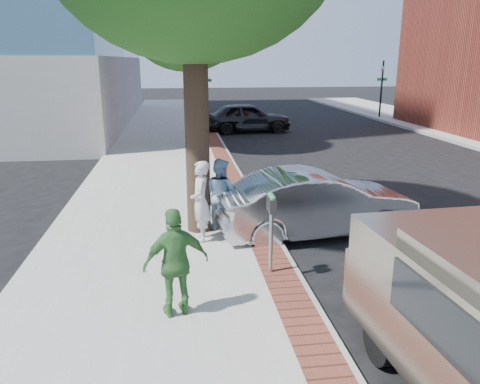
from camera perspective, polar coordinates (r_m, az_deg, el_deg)
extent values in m
plane|color=black|center=(9.01, -0.45, -9.44)|extent=(120.00, 120.00, 0.00)
cube|color=#9E9991|center=(16.53, -9.15, 2.44)|extent=(5.00, 60.00, 0.15)
cube|color=brown|center=(16.59, -1.54, 2.97)|extent=(0.60, 60.00, 0.01)
cube|color=gray|center=(16.65, -0.34, 2.74)|extent=(0.10, 60.00, 0.15)
cylinder|color=black|center=(30.21, -4.12, 12.09)|extent=(0.12, 0.12, 3.80)
imported|color=black|center=(30.16, -4.16, 14.18)|extent=(0.18, 0.15, 0.90)
cube|color=#1E7238|center=(30.17, -4.15, 13.42)|extent=(0.70, 0.03, 0.18)
cylinder|color=black|center=(33.04, 16.85, 11.79)|extent=(0.12, 0.12, 3.80)
imported|color=black|center=(32.99, 17.00, 13.69)|extent=(0.18, 0.15, 0.90)
cube|color=#1E7238|center=(33.01, 16.95, 13.00)|extent=(0.70, 0.03, 0.18)
cylinder|color=black|center=(10.11, -5.26, 7.25)|extent=(0.52, 0.52, 4.40)
cylinder|color=black|center=(20.17, -6.29, 10.70)|extent=(0.40, 0.40, 3.85)
ellipsoid|color=#1B4A15|center=(20.15, -6.58, 19.93)|extent=(4.80, 4.80, 3.94)
cylinder|color=gray|center=(8.35, 3.79, -6.16)|extent=(0.07, 0.07, 1.15)
cube|color=#2D3030|center=(8.03, 4.00, -1.80)|extent=(0.12, 0.14, 0.24)
cube|color=#2D3030|center=(8.20, 3.75, -1.42)|extent=(0.12, 0.14, 0.24)
sphere|color=#3F8C4C|center=(7.98, 4.02, -0.77)|extent=(0.11, 0.11, 0.11)
sphere|color=#3F8C4C|center=(8.15, 3.77, -0.41)|extent=(0.11, 0.11, 0.11)
imported|color=silver|center=(9.76, -4.84, -1.15)|extent=(0.44, 0.64, 1.71)
imported|color=#7CA2C1|center=(10.41, -2.46, -0.28)|extent=(1.00, 0.97, 1.62)
imported|color=#3D7B38|center=(6.98, -7.79, -8.54)|extent=(1.04, 0.62, 1.66)
imported|color=#B3B6BB|center=(10.62, 9.25, -1.39)|extent=(4.65, 2.10, 1.48)
imported|color=black|center=(25.90, 0.85, 9.08)|extent=(4.86, 2.24, 1.61)
cube|color=gray|center=(7.28, 21.30, -10.36)|extent=(2.01, 1.06, 0.85)
cylinder|color=black|center=(6.64, 16.95, -16.79)|extent=(0.27, 0.69, 0.68)
cube|color=black|center=(5.01, 24.07, -15.14)|extent=(0.13, 2.12, 0.58)
cube|color=black|center=(7.52, 19.67, -6.45)|extent=(1.70, 0.11, 0.42)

